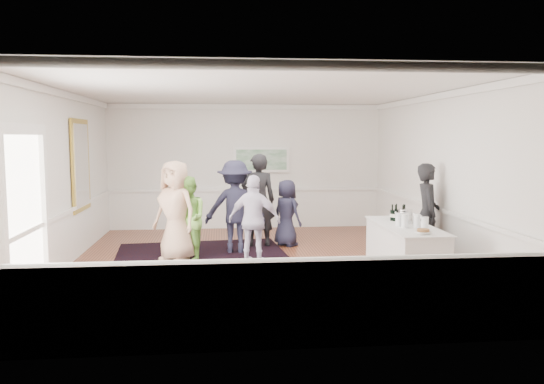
{
  "coord_description": "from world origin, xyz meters",
  "views": [
    {
      "loc": [
        -0.66,
        -9.67,
        2.38
      ],
      "look_at": [
        0.31,
        0.2,
        1.33
      ],
      "focal_mm": 35.0,
      "sensor_mm": 36.0,
      "label": 1
    }
  ],
  "objects": [
    {
      "name": "serving_table",
      "position": [
        2.47,
        -1.05,
        0.44
      ],
      "size": [
        0.83,
        2.17,
        0.88
      ],
      "color": "silver",
      "rests_on": "floor"
    },
    {
      "name": "mirror",
      "position": [
        -3.45,
        1.3,
        1.8
      ],
      "size": [
        0.05,
        1.25,
        1.85
      ],
      "color": "gold",
      "rests_on": "wall_left"
    },
    {
      "name": "guest_dark_a",
      "position": [
        -0.37,
        1.05,
        0.95
      ],
      "size": [
        1.24,
        0.73,
        1.89
      ],
      "primitive_type": "imported",
      "rotation": [
        0.0,
        0.0,
        3.12
      ],
      "color": "black",
      "rests_on": "floor"
    },
    {
      "name": "floor",
      "position": [
        0.0,
        0.0,
        0.0
      ],
      "size": [
        8.0,
        8.0,
        0.0
      ],
      "primitive_type": "plane",
      "color": "brown",
      "rests_on": "ground"
    },
    {
      "name": "guest_green",
      "position": [
        -1.28,
        0.41,
        0.81
      ],
      "size": [
        0.89,
        0.98,
        1.63
      ],
      "primitive_type": "imported",
      "rotation": [
        0.0,
        0.0,
        -1.14
      ],
      "color": "#7DBF4C",
      "rests_on": "floor"
    },
    {
      "name": "guest_dark_b",
      "position": [
        0.15,
        1.61,
        1.01
      ],
      "size": [
        0.75,
        0.51,
        2.01
      ],
      "primitive_type": "imported",
      "rotation": [
        0.0,
        0.0,
        3.18
      ],
      "color": "black",
      "rests_on": "floor"
    },
    {
      "name": "wall_left",
      "position": [
        -3.5,
        0.0,
        1.6
      ],
      "size": [
        0.02,
        8.0,
        3.2
      ],
      "primitive_type": "cube",
      "color": "white",
      "rests_on": "floor"
    },
    {
      "name": "wine_bottles",
      "position": [
        2.51,
        -0.59,
        1.03
      ],
      "size": [
        0.29,
        0.24,
        0.31
      ],
      "color": "black",
      "rests_on": "serving_table"
    },
    {
      "name": "juice_pitchers",
      "position": [
        2.45,
        -1.34,
        1.0
      ],
      "size": [
        0.38,
        0.58,
        0.24
      ],
      "color": "#74AC3D",
      "rests_on": "serving_table"
    },
    {
      "name": "guest_tan",
      "position": [
        -1.52,
        0.42,
        0.96
      ],
      "size": [
        1.12,
        1.06,
        1.92
      ],
      "primitive_type": "imported",
      "rotation": [
        0.0,
        0.0,
        -0.65
      ],
      "color": "tan",
      "rests_on": "floor"
    },
    {
      "name": "wall_front",
      "position": [
        0.0,
        -4.0,
        1.6
      ],
      "size": [
        7.0,
        0.02,
        3.2
      ],
      "primitive_type": "cube",
      "color": "white",
      "rests_on": "floor"
    },
    {
      "name": "landscape_painting",
      "position": [
        0.4,
        3.95,
        1.78
      ],
      "size": [
        1.44,
        0.06,
        0.66
      ],
      "color": "white",
      "rests_on": "wall_back"
    },
    {
      "name": "wall_back",
      "position": [
        0.0,
        4.0,
        1.6
      ],
      "size": [
        7.0,
        0.02,
        3.2
      ],
      "primitive_type": "cube",
      "color": "white",
      "rests_on": "floor"
    },
    {
      "name": "guest_navy",
      "position": [
        0.77,
        1.64,
        0.72
      ],
      "size": [
        0.8,
        0.84,
        1.44
      ],
      "primitive_type": "imported",
      "rotation": [
        0.0,
        0.0,
        2.26
      ],
      "color": "black",
      "rests_on": "floor"
    },
    {
      "name": "wainscoting",
      "position": [
        0.0,
        0.0,
        0.5
      ],
      "size": [
        7.0,
        8.0,
        1.0
      ],
      "primitive_type": null,
      "color": "white",
      "rests_on": "floor"
    },
    {
      "name": "wall_right",
      "position": [
        3.5,
        0.0,
        1.6
      ],
      "size": [
        0.02,
        8.0,
        3.2
      ],
      "primitive_type": "cube",
      "color": "white",
      "rests_on": "floor"
    },
    {
      "name": "area_rug",
      "position": [
        -0.97,
        0.04,
        0.01
      ],
      "size": [
        3.77,
        4.71,
        0.02
      ],
      "primitive_type": "cube",
      "rotation": [
        0.0,
        0.0,
        0.1
      ],
      "color": "black",
      "rests_on": "floor"
    },
    {
      "name": "doorway",
      "position": [
        -3.45,
        -1.9,
        1.42
      ],
      "size": [
        0.1,
        1.78,
        2.56
      ],
      "color": "white",
      "rests_on": "wall_left"
    },
    {
      "name": "nut_bowl",
      "position": [
        2.45,
        -1.88,
        0.91
      ],
      "size": [
        0.24,
        0.24,
        0.08
      ],
      "color": "white",
      "rests_on": "serving_table"
    },
    {
      "name": "ceiling",
      "position": [
        0.0,
        0.0,
        3.2
      ],
      "size": [
        7.0,
        8.0,
        0.02
      ],
      "primitive_type": "cube",
      "color": "white",
      "rests_on": "wall_back"
    },
    {
      "name": "ice_bucket",
      "position": [
        2.51,
        -0.88,
        0.99
      ],
      "size": [
        0.26,
        0.26,
        0.25
      ],
      "primitive_type": "cylinder",
      "color": "silver",
      "rests_on": "serving_table"
    },
    {
      "name": "guest_lilac",
      "position": [
        -0.04,
        -0.0,
        0.84
      ],
      "size": [
        1.06,
        0.72,
        1.67
      ],
      "primitive_type": "imported",
      "rotation": [
        0.0,
        0.0,
        2.79
      ],
      "color": "silver",
      "rests_on": "floor"
    },
    {
      "name": "bartender",
      "position": [
        3.2,
        -0.17,
        0.94
      ],
      "size": [
        0.57,
        0.76,
        1.88
      ],
      "primitive_type": "imported",
      "rotation": [
        0.0,
        0.0,
        1.38
      ],
      "color": "black",
      "rests_on": "floor"
    }
  ]
}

